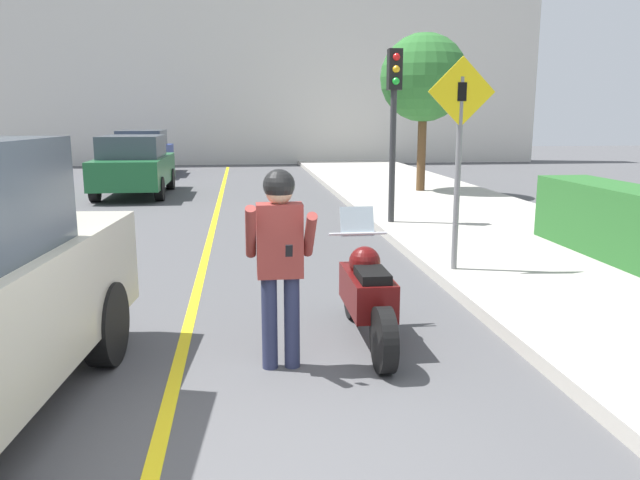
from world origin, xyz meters
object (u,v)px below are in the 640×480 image
object	(u,v)px
traffic_light	(394,103)
person_biker	(280,248)
crossing_sign	(459,144)
parked_car_blue	(143,152)
parked_car_green	(134,165)
motorcycle	(367,294)
street_tree	(424,78)

from	to	relation	value
traffic_light	person_biker	bearing A→B (deg)	-111.42
crossing_sign	parked_car_blue	xyz separation A→B (m)	(-6.56, 16.26, -1.00)
person_biker	parked_car_green	distance (m)	13.20
motorcycle	traffic_light	size ratio (longest dim) A/B	0.64
motorcycle	parked_car_green	size ratio (longest dim) A/B	0.50
traffic_light	parked_car_green	xyz separation A→B (m)	(-5.93, 6.11, -1.62)
crossing_sign	parked_car_green	xyz separation A→B (m)	(-5.89, 9.99, -1.00)
motorcycle	person_biker	xyz separation A→B (m)	(-0.89, -0.56, 0.61)
traffic_light	parked_car_blue	distance (m)	14.12
parked_car_blue	crossing_sign	bearing A→B (deg)	-68.02
crossing_sign	street_tree	size ratio (longest dim) A/B	0.66
person_biker	crossing_sign	xyz separation A→B (m)	(2.56, 2.78, 0.75)
traffic_light	street_tree	distance (m)	5.50
crossing_sign	person_biker	bearing A→B (deg)	-132.73
person_biker	traffic_light	distance (m)	7.28
motorcycle	parked_car_green	distance (m)	12.92
motorcycle	person_biker	world-z (taller)	person_biker
motorcycle	crossing_sign	size ratio (longest dim) A/B	0.75
motorcycle	street_tree	bearing A→B (deg)	71.31
parked_car_blue	street_tree	bearing A→B (deg)	-40.23
motorcycle	person_biker	size ratio (longest dim) A/B	1.18
crossing_sign	parked_car_green	distance (m)	11.64
crossing_sign	motorcycle	bearing A→B (deg)	-127.10
motorcycle	parked_car_blue	xyz separation A→B (m)	(-4.89, 18.47, 0.36)
motorcycle	street_tree	size ratio (longest dim) A/B	0.50
crossing_sign	traffic_light	world-z (taller)	traffic_light
crossing_sign	street_tree	xyz separation A→B (m)	(2.10, 8.93, 1.36)
parked_car_blue	parked_car_green	bearing A→B (deg)	-83.84
street_tree	parked_car_blue	bearing A→B (deg)	139.77
motorcycle	crossing_sign	bearing A→B (deg)	52.90
person_biker	parked_car_blue	xyz separation A→B (m)	(-4.00, 19.03, -0.25)
crossing_sign	traffic_light	bearing A→B (deg)	89.32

